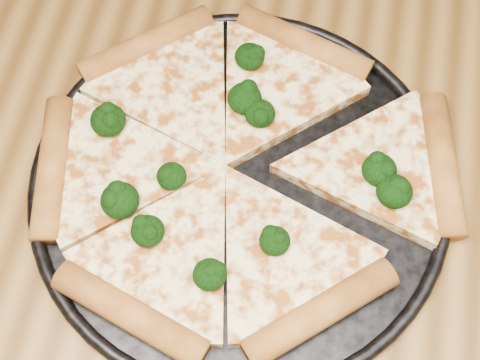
# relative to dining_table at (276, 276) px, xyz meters

# --- Properties ---
(dining_table) EXTENTS (1.20, 0.90, 0.75)m
(dining_table) POSITION_rel_dining_table_xyz_m (0.00, 0.00, 0.00)
(dining_table) COLOR brown
(dining_table) RESTS_ON ground
(pizza_pan) EXTENTS (0.38, 0.38, 0.02)m
(pizza_pan) POSITION_rel_dining_table_xyz_m (-0.05, 0.05, 0.10)
(pizza_pan) COLOR black
(pizza_pan) RESTS_ON dining_table
(pizza) EXTENTS (0.40, 0.36, 0.03)m
(pizza) POSITION_rel_dining_table_xyz_m (-0.05, 0.06, 0.11)
(pizza) COLOR #FFE99C
(pizza) RESTS_ON pizza_pan
(broccoli_florets) EXTENTS (0.29, 0.25, 0.03)m
(broccoli_florets) POSITION_rel_dining_table_xyz_m (-0.05, 0.05, 0.12)
(broccoli_florets) COLOR black
(broccoli_florets) RESTS_ON pizza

